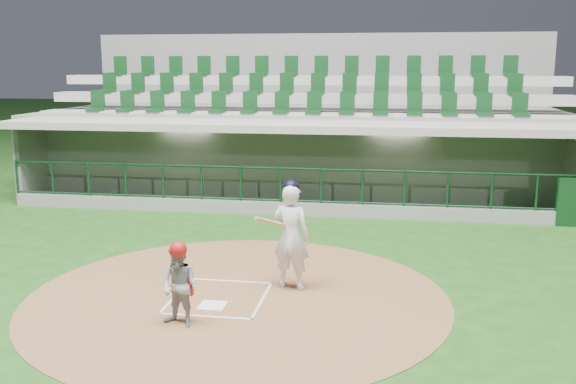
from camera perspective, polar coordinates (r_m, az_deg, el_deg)
ground at (r=11.39m, az=-5.76°, el=-8.85°), size 120.00×120.00×0.00m
dirt_circle at (r=11.14m, az=-4.51°, el=-9.27°), size 7.20×7.20×0.01m
home_plate at (r=10.75m, az=-6.72°, el=-10.00°), size 0.43×0.43×0.02m
batter_box_chalk at (r=11.12m, az=-6.15°, el=-9.29°), size 1.55×1.80×0.01m
dugout_structure at (r=18.61m, az=0.29°, el=2.13°), size 16.40×3.70×3.00m
seating_deck at (r=21.57m, az=1.54°, el=4.64°), size 17.00×6.72×5.15m
batter at (r=11.23m, az=0.26°, el=-3.83°), size 0.92×0.94×1.95m
catcher at (r=9.88m, az=-9.62°, el=-8.10°), size 0.72×0.63×1.32m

